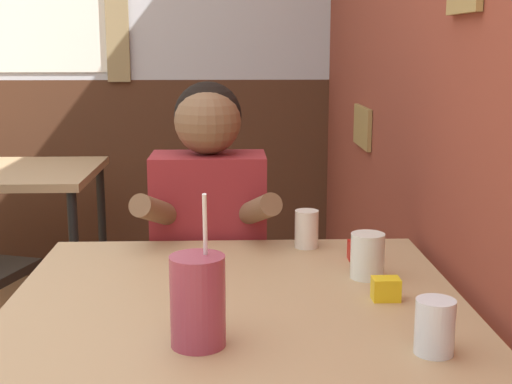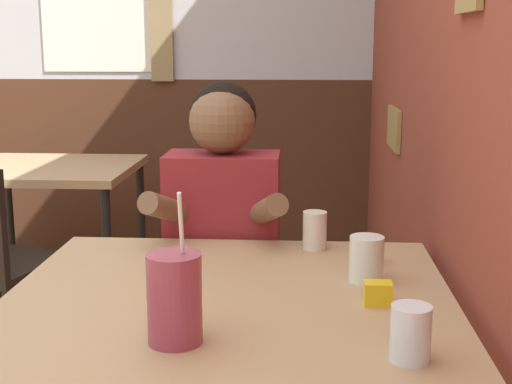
{
  "view_description": "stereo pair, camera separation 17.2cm",
  "coord_description": "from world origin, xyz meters",
  "px_view_note": "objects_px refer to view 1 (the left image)",
  "views": [
    {
      "loc": [
        0.67,
        -1.21,
        1.29
      ],
      "look_at": [
        0.73,
        0.47,
        0.94
      ],
      "focal_mm": 50.0,
      "sensor_mm": 36.0,
      "label": 1
    },
    {
      "loc": [
        0.84,
        -1.21,
        1.29
      ],
      "look_at": [
        0.73,
        0.47,
        0.94
      ],
      "focal_mm": 50.0,
      "sensor_mm": 36.0,
      "label": 2
    }
  ],
  "objects_px": {
    "main_table": "(237,324)",
    "cocktail_pitcher": "(198,301)",
    "background_table": "(10,188)",
    "person_seated": "(210,267)"
  },
  "relations": [
    {
      "from": "background_table",
      "to": "main_table",
      "type": "bearing_deg",
      "value": -59.32
    },
    {
      "from": "main_table",
      "to": "cocktail_pitcher",
      "type": "xyz_separation_m",
      "value": [
        -0.07,
        -0.25,
        0.15
      ]
    },
    {
      "from": "main_table",
      "to": "background_table",
      "type": "xyz_separation_m",
      "value": [
        -1.01,
        1.7,
        -0.02
      ]
    },
    {
      "from": "person_seated",
      "to": "background_table",
      "type": "bearing_deg",
      "value": 130.23
    },
    {
      "from": "background_table",
      "to": "person_seated",
      "type": "relative_size",
      "value": 0.66
    },
    {
      "from": "cocktail_pitcher",
      "to": "main_table",
      "type": "bearing_deg",
      "value": 73.3
    },
    {
      "from": "main_table",
      "to": "cocktail_pitcher",
      "type": "bearing_deg",
      "value": -106.7
    },
    {
      "from": "main_table",
      "to": "person_seated",
      "type": "height_order",
      "value": "person_seated"
    },
    {
      "from": "cocktail_pitcher",
      "to": "background_table",
      "type": "bearing_deg",
      "value": 115.67
    },
    {
      "from": "main_table",
      "to": "cocktail_pitcher",
      "type": "relative_size",
      "value": 3.44
    }
  ]
}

